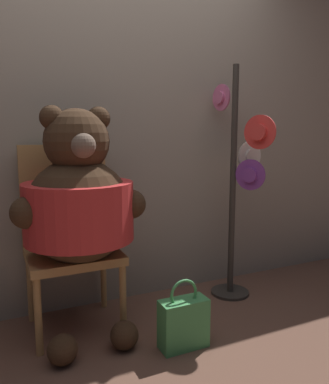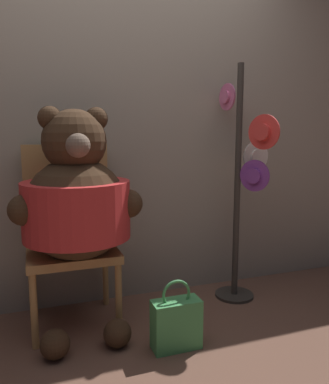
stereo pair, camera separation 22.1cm
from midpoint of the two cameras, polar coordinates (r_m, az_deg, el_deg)
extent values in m
plane|color=brown|center=(2.31, -6.01, -21.91)|extent=(14.00, 14.00, 0.00)
cube|color=gray|center=(2.64, -11.25, 8.93)|extent=(8.00, 0.10, 2.39)
cylinder|color=#B2844C|center=(2.24, -21.55, -17.34)|extent=(0.04, 0.04, 0.43)
cylinder|color=#B2844C|center=(2.30, -9.20, -16.05)|extent=(0.04, 0.04, 0.43)
cylinder|color=#B2844C|center=(2.62, -22.14, -13.47)|extent=(0.04, 0.04, 0.43)
cylinder|color=#B2844C|center=(2.67, -11.70, -12.52)|extent=(0.04, 0.04, 0.43)
cube|color=#B2844C|center=(2.36, -16.38, -9.36)|extent=(0.53, 0.48, 0.05)
cube|color=#B2844C|center=(2.49, -17.48, -0.38)|extent=(0.53, 0.04, 0.63)
sphere|color=#3D2819|center=(2.22, -15.70, -2.85)|extent=(0.61, 0.61, 0.61)
cylinder|color=red|center=(2.22, -15.70, -2.85)|extent=(0.62, 0.62, 0.34)
sphere|color=#3D2819|center=(2.18, -16.13, 7.41)|extent=(0.37, 0.37, 0.37)
sphere|color=#3D2819|center=(2.17, -19.67, 10.64)|extent=(0.13, 0.13, 0.13)
sphere|color=#3D2819|center=(2.21, -12.92, 10.87)|extent=(0.13, 0.13, 0.13)
sphere|color=brown|center=(2.03, -15.41, 6.86)|extent=(0.13, 0.13, 0.13)
sphere|color=#3D2819|center=(2.12, -23.15, -2.96)|extent=(0.17, 0.17, 0.17)
sphere|color=#3D2819|center=(2.21, -7.97, -1.88)|extent=(0.17, 0.17, 0.17)
sphere|color=#3D2819|center=(2.18, -18.33, -21.93)|extent=(0.16, 0.16, 0.16)
sphere|color=#3D2819|center=(2.24, -9.17, -20.81)|extent=(0.16, 0.16, 0.16)
cylinder|color=#332D28|center=(2.92, 7.74, -14.91)|extent=(0.28, 0.28, 0.02)
cylinder|color=#332D28|center=(2.70, 8.09, 1.19)|extent=(0.04, 0.04, 1.66)
cylinder|color=#7A388E|center=(2.64, 10.62, 2.58)|extent=(0.12, 0.19, 0.22)
cylinder|color=#7A388E|center=(2.64, 10.62, 2.58)|extent=(0.10, 0.12, 0.10)
cylinder|color=red|center=(2.58, 11.95, 8.93)|extent=(0.10, 0.21, 0.23)
cylinder|color=red|center=(2.58, 11.95, 8.93)|extent=(0.12, 0.13, 0.11)
cylinder|color=#D16693|center=(2.82, 6.37, 14.13)|extent=(0.03, 0.19, 0.19)
cylinder|color=#D16693|center=(2.82, 6.37, 14.13)|extent=(0.06, 0.10, 0.09)
cylinder|color=silver|center=(2.79, 10.63, 5.41)|extent=(0.22, 0.04, 0.22)
cylinder|color=silver|center=(2.79, 10.63, 5.41)|extent=(0.11, 0.06, 0.10)
cube|color=#479E56|center=(2.20, -0.12, -19.48)|extent=(0.27, 0.13, 0.28)
torus|color=#479E56|center=(2.12, -0.13, -15.28)|extent=(0.16, 0.02, 0.16)
camera|label=1|loc=(0.11, -92.63, -0.40)|focal=35.00mm
camera|label=2|loc=(0.11, 87.37, 0.40)|focal=35.00mm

